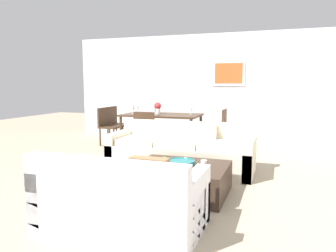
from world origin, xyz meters
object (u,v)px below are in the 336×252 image
object	(u,v)px
wine_glass_left_near	(133,108)
wine_glass_right_far	(191,110)
sofa_beige	(182,153)
dining_chair_foot	(146,130)
dining_chair_right_far	(219,126)
wine_glass_foot	(155,111)
decorative_bowl	(181,162)
dining_table	(162,117)
apple_on_coffee_table	(164,160)
wine_glass_left_far	(137,108)
candle_jar	(204,163)
dining_chair_left_far	(116,122)
centerpiece_vase	(158,108)
loveseat_white	(121,200)
dining_chair_left_near	(107,124)
coffee_table	(180,179)

from	to	relation	value
wine_glass_left_near	wine_glass_right_far	distance (m)	1.34
sofa_beige	dining_chair_foot	size ratio (longest dim) A/B	2.71
dining_chair_right_far	wine_glass_foot	xyz separation A→B (m)	(-1.28, -0.66, 0.36)
dining_chair_right_far	decorative_bowl	bearing A→B (deg)	-88.77
dining_table	wine_glass_foot	size ratio (longest dim) A/B	10.61
apple_on_coffee_table	wine_glass_left_far	bearing A→B (deg)	120.37
sofa_beige	candle_jar	xyz separation A→B (m)	(0.63, -1.11, 0.13)
dining_chair_left_far	centerpiece_vase	bearing A→B (deg)	-10.28
candle_jar	apple_on_coffee_table	world-z (taller)	same
loveseat_white	wine_glass_right_far	bearing A→B (deg)	95.94
wine_glass_left_far	wine_glass_left_near	bearing A→B (deg)	-90.00
dining_chair_foot	dining_chair_left_far	distance (m)	1.71
loveseat_white	centerpiece_vase	size ratio (longest dim) A/B	6.01
sofa_beige	dining_chair_left_far	distance (m)	3.07
candle_jar	dining_table	xyz separation A→B (m)	(-1.65, 2.91, 0.26)
candle_jar	sofa_beige	bearing A→B (deg)	119.66
dining_table	dining_chair_left_near	bearing A→B (deg)	-170.11
wine_glass_right_far	centerpiece_vase	world-z (taller)	centerpiece_vase
candle_jar	coffee_table	bearing A→B (deg)	-172.97
sofa_beige	loveseat_white	size ratio (longest dim) A/B	1.49
dining_chair_foot	dining_chair_right_far	size ratio (longest dim) A/B	1.00
apple_on_coffee_table	centerpiece_vase	world-z (taller)	centerpiece_vase
apple_on_coffee_table	wine_glass_right_far	distance (m)	3.07
candle_jar	wine_glass_left_near	size ratio (longest dim) A/B	0.44
wine_glass_right_far	centerpiece_vase	bearing A→B (deg)	-171.41
loveseat_white	candle_jar	size ratio (longest dim) A/B	19.61
dining_chair_foot	dining_chair_left_far	size ratio (longest dim) A/B	1.00
sofa_beige	decorative_bowl	bearing A→B (deg)	-73.93
coffee_table	wine_glass_left_near	xyz separation A→B (m)	(-2.01, 2.82, 0.69)
sofa_beige	wine_glass_left_far	world-z (taller)	wine_glass_left_far
coffee_table	dining_chair_right_far	distance (m)	3.19
dining_chair_left_near	wine_glass_right_far	distance (m)	2.00
decorative_bowl	centerpiece_vase	size ratio (longest dim) A/B	1.41
wine_glass_left_far	centerpiece_vase	bearing A→B (deg)	-11.54
decorative_bowl	dining_chair_left_far	distance (m)	4.11
candle_jar	wine_glass_left_far	distance (m)	3.84
decorative_bowl	apple_on_coffee_table	world-z (taller)	apple_on_coffee_table
coffee_table	apple_on_coffee_table	xyz separation A→B (m)	(-0.25, 0.06, 0.23)
dining_chair_left_far	wine_glass_left_near	world-z (taller)	wine_glass_left_near
dining_table	wine_glass_left_near	size ratio (longest dim) A/B	9.52
dining_chair_left_far	wine_glass_right_far	world-z (taller)	wine_glass_right_far
dining_chair_left_far	wine_glass_left_far	xyz separation A→B (m)	(0.62, -0.10, 0.35)
loveseat_white	decorative_bowl	world-z (taller)	loveseat_white
candle_jar	dining_chair_left_near	bearing A→B (deg)	137.56
dining_chair_left_near	coffee_table	bearing A→B (deg)	-45.97
apple_on_coffee_table	decorative_bowl	bearing A→B (deg)	-11.59
decorative_bowl	dining_chair_right_far	distance (m)	3.16
sofa_beige	wine_glass_foot	bearing A→B (deg)	126.88
sofa_beige	decorative_bowl	world-z (taller)	sofa_beige
dining_chair_left_near	centerpiece_vase	world-z (taller)	centerpiece_vase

